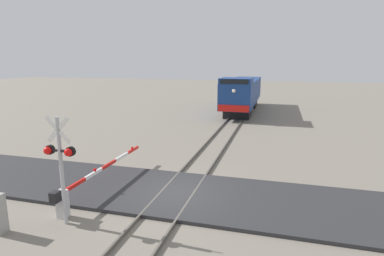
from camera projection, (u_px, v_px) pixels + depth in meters
ground_plane at (178, 195)px, 14.06m from camera, size 160.00×160.00×0.00m
rail_track_left at (162, 191)px, 14.23m from camera, size 0.08×80.00×0.15m
rail_track_right at (193, 195)px, 13.85m from camera, size 0.08×80.00×0.15m
road_surface at (178, 193)px, 14.04m from camera, size 36.00×4.84×0.15m
locomotive at (243, 93)px, 36.23m from camera, size 3.10×14.89×4.16m
crossing_signal at (60, 159)px, 11.05m from camera, size 1.18×0.33×4.00m
crossing_gate at (80, 187)px, 13.00m from camera, size 0.36×7.20×1.19m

